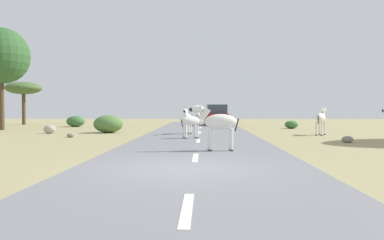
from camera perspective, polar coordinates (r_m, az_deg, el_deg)
ground_plane at (r=9.89m, az=-1.45°, el=-7.09°), size 90.00×90.00×0.00m
road at (r=9.88m, az=0.25°, el=-6.95°), size 6.00×64.00×0.05m
lane_markings at (r=8.89m, az=0.09°, el=-7.75°), size 0.16×56.00×0.01m
zebra_0 at (r=22.49m, az=-0.67°, el=0.23°), size 0.56×1.55×1.47m
zebra_1 at (r=19.31m, az=0.03°, el=-0.16°), size 1.35×0.91×1.39m
zebra_2 at (r=23.34m, az=17.88°, el=0.28°), size 1.05×1.56×1.60m
zebra_4 at (r=13.74m, az=3.68°, el=-0.35°), size 1.72×0.49×1.62m
car_0 at (r=34.04m, az=3.50°, el=0.62°), size 2.12×4.39×1.74m
tree_1 at (r=30.58m, az=-25.52°, el=8.19°), size 3.83×3.83×6.98m
tree_2 at (r=39.21m, az=-22.84°, el=4.15°), size 3.20×3.20×3.86m
bush_0 at (r=30.11m, az=13.95°, el=-0.64°), size 0.97×0.87×0.58m
bush_1 at (r=29.94m, az=-10.68°, el=-0.65°), size 0.94×0.84×0.56m
bush_2 at (r=33.40m, az=-16.22°, el=-0.18°), size 1.45×1.30×0.87m
bush_3 at (r=24.86m, az=-11.81°, el=-0.55°), size 1.79×1.61×1.07m
rock_0 at (r=21.46m, az=-16.91°, el=-2.10°), size 0.39×0.28×0.22m
rock_1 at (r=18.67m, az=21.24°, el=-2.59°), size 0.50×0.43×0.29m
rock_2 at (r=25.03m, az=-19.61°, el=-1.24°), size 0.70×0.50×0.51m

